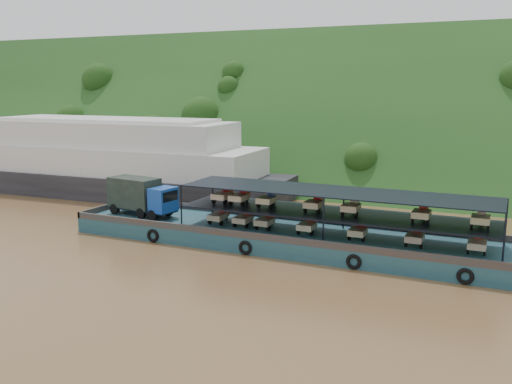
% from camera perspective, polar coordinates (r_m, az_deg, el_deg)
% --- Properties ---
extents(ground, '(160.00, 160.00, 0.00)m').
position_cam_1_polar(ground, '(45.39, 0.72, -4.81)').
color(ground, brown).
rests_on(ground, ground).
extents(hillside, '(140.00, 39.60, 39.60)m').
position_cam_1_polar(hillside, '(78.96, 11.38, 1.65)').
color(hillside, '#163413').
rests_on(hillside, ground).
extents(cargo_barge, '(35.00, 7.18, 4.54)m').
position_cam_1_polar(cargo_barge, '(43.80, 2.25, -3.90)').
color(cargo_barge, '#163D4F').
rests_on(cargo_barge, ground).
extents(passenger_ferry, '(42.23, 12.30, 8.47)m').
position_cam_1_polar(passenger_ferry, '(66.57, -14.59, 3.05)').
color(passenger_ferry, black).
rests_on(passenger_ferry, ground).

